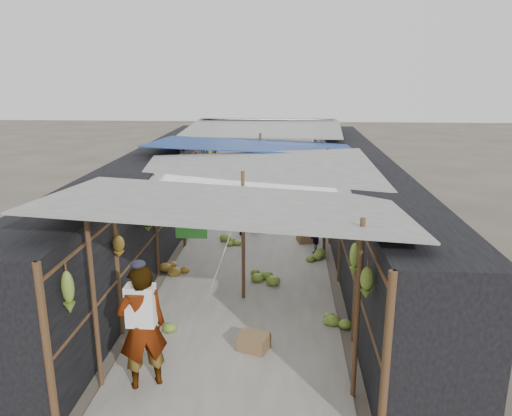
% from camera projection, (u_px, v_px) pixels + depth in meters
% --- Properties ---
extents(ground, '(80.00, 80.00, 0.00)m').
position_uv_depth(ground, '(225.00, 391.00, 7.11)').
color(ground, '#6B6356').
rests_on(ground, ground).
extents(aisle_slab, '(3.60, 16.00, 0.02)m').
position_uv_depth(aisle_slab, '(255.00, 241.00, 13.36)').
color(aisle_slab, '#9E998E').
rests_on(aisle_slab, ground).
extents(stall_left, '(1.40, 15.00, 2.30)m').
position_uv_depth(stall_left, '(154.00, 198.00, 13.23)').
color(stall_left, black).
rests_on(stall_left, ground).
extents(stall_right, '(1.40, 15.00, 2.30)m').
position_uv_depth(stall_right, '(359.00, 201.00, 12.90)').
color(stall_right, black).
rests_on(stall_right, ground).
extents(crate_near, '(0.56, 0.51, 0.28)m').
position_uv_depth(crate_near, '(254.00, 342.00, 8.10)').
color(crate_near, brown).
rests_on(crate_near, ground).
extents(crate_mid, '(0.59, 0.51, 0.31)m').
position_uv_depth(crate_mid, '(307.00, 237.00, 13.24)').
color(crate_mid, brown).
rests_on(crate_mid, ground).
extents(crate_back, '(0.46, 0.38, 0.28)m').
position_uv_depth(crate_back, '(261.00, 199.00, 17.25)').
color(crate_back, brown).
rests_on(crate_back, ground).
extents(black_basin, '(0.53, 0.53, 0.16)m').
position_uv_depth(black_basin, '(307.00, 208.00, 16.40)').
color(black_basin, black).
rests_on(black_basin, ground).
extents(vendor_elderly, '(0.81, 0.71, 1.86)m').
position_uv_depth(vendor_elderly, '(142.00, 327.00, 6.98)').
color(vendor_elderly, white).
rests_on(vendor_elderly, ground).
extents(shopper_blue, '(1.04, 0.96, 1.72)m').
position_uv_depth(shopper_blue, '(253.00, 205.00, 13.71)').
color(shopper_blue, navy).
rests_on(shopper_blue, ground).
extents(vendor_seated, '(0.39, 0.60, 0.88)m').
position_uv_depth(vendor_seated, '(314.00, 237.00, 12.31)').
color(vendor_seated, '#534D48').
rests_on(vendor_seated, ground).
extents(market_canopy, '(5.62, 15.20, 2.77)m').
position_uv_depth(market_canopy, '(257.00, 150.00, 13.03)').
color(market_canopy, brown).
rests_on(market_canopy, ground).
extents(hanging_bananas, '(3.96, 14.32, 0.78)m').
position_uv_depth(hanging_bananas, '(256.00, 176.00, 13.47)').
color(hanging_bananas, olive).
rests_on(hanging_bananas, ground).
extents(floor_bananas, '(3.96, 9.94, 0.36)m').
position_uv_depth(floor_bananas, '(255.00, 245.00, 12.60)').
color(floor_bananas, olive).
rests_on(floor_bananas, ground).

